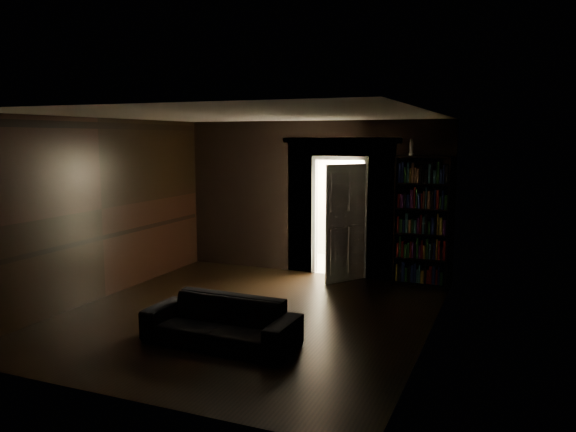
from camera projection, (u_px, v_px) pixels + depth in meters
name	position (u px, v px, depth m)	size (l,w,h in m)	color
ground	(247.00, 315.00, 7.95)	(5.50, 5.50, 0.00)	black
room_walls	(276.00, 191.00, 8.70)	(5.02, 5.61, 2.84)	black
kitchen_alcove	(356.00, 203.00, 11.13)	(2.20, 1.80, 2.60)	#BCB2A4
sofa	(221.00, 314.00, 6.84)	(1.90, 0.82, 0.73)	black
bookshelf	(422.00, 222.00, 9.37)	(0.90, 0.32, 2.20)	black
refrigerator	(378.00, 222.00, 11.18)	(0.74, 0.68, 1.65)	white
door	(346.00, 223.00, 9.71)	(0.85, 0.05, 2.05)	silver
figurine	(411.00, 147.00, 9.32)	(0.09, 0.09, 0.28)	white
bottles	(380.00, 175.00, 10.94)	(0.63, 0.08, 0.26)	black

